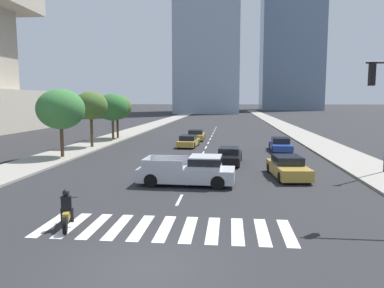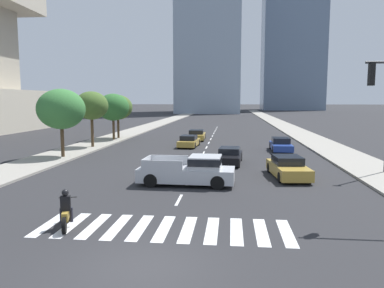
% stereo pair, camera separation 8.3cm
% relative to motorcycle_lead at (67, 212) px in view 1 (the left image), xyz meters
% --- Properties ---
extents(ground_plane, '(800.00, 800.00, 0.00)m').
position_rel_motorcycle_lead_xyz_m(ground_plane, '(3.68, -2.97, -0.58)').
color(ground_plane, '#28282B').
extents(sidewalk_east, '(4.00, 260.00, 0.15)m').
position_rel_motorcycle_lead_xyz_m(sidewalk_east, '(15.76, 27.03, -0.51)').
color(sidewalk_east, gray).
rests_on(sidewalk_east, ground).
extents(sidewalk_west, '(4.00, 260.00, 0.15)m').
position_rel_motorcycle_lead_xyz_m(sidewalk_west, '(-8.40, 27.03, -0.51)').
color(sidewalk_west, gray).
rests_on(sidewalk_west, ground).
extents(crosswalk_near, '(9.45, 2.88, 0.01)m').
position_rel_motorcycle_lead_xyz_m(crosswalk_near, '(3.68, 0.27, -0.58)').
color(crosswalk_near, silver).
rests_on(crosswalk_near, ground).
extents(lane_divider_center, '(0.14, 50.00, 0.01)m').
position_rel_motorcycle_lead_xyz_m(lane_divider_center, '(3.68, 28.27, -0.58)').
color(lane_divider_center, silver).
rests_on(lane_divider_center, ground).
extents(motorcycle_lead, '(0.93, 1.99, 1.49)m').
position_rel_motorcycle_lead_xyz_m(motorcycle_lead, '(0.00, 0.00, 0.00)').
color(motorcycle_lead, black).
rests_on(motorcycle_lead, ground).
extents(pickup_truck, '(5.47, 2.28, 1.67)m').
position_rel_motorcycle_lead_xyz_m(pickup_truck, '(3.92, 7.50, 0.23)').
color(pickup_truck, '#B7BABF').
rests_on(pickup_truck, ground).
extents(sedan_gold_0, '(2.28, 4.78, 1.31)m').
position_rel_motorcycle_lead_xyz_m(sedan_gold_0, '(9.68, 10.20, 0.02)').
color(sedan_gold_0, '#B28E38').
rests_on(sedan_gold_0, ground).
extents(sedan_blue_1, '(1.88, 4.53, 1.24)m').
position_rel_motorcycle_lead_xyz_m(sedan_blue_1, '(10.83, 22.41, -0.01)').
color(sedan_blue_1, navy).
rests_on(sedan_blue_1, ground).
extents(sedan_gold_2, '(1.98, 4.51, 1.24)m').
position_rel_motorcycle_lead_xyz_m(sedan_gold_2, '(2.05, 31.05, -0.01)').
color(sedan_gold_2, '#B28E38').
rests_on(sedan_gold_2, ground).
extents(sedan_gold_3, '(2.00, 4.32, 1.20)m').
position_rel_motorcycle_lead_xyz_m(sedan_gold_3, '(1.87, 24.48, -0.03)').
color(sedan_gold_3, '#B28E38').
rests_on(sedan_gold_3, ground).
extents(sedan_black_4, '(2.06, 4.63, 1.20)m').
position_rel_motorcycle_lead_xyz_m(sedan_black_4, '(6.04, 14.88, -0.02)').
color(sedan_black_4, black).
rests_on(sedan_black_4, ground).
extents(street_tree_nearest, '(3.84, 3.84, 5.53)m').
position_rel_motorcycle_lead_xyz_m(street_tree_nearest, '(-7.60, 15.92, 3.45)').
color(street_tree_nearest, '#4C3823').
rests_on(street_tree_nearest, sidewalk_west).
extents(street_tree_second, '(3.27, 3.27, 5.47)m').
position_rel_motorcycle_lead_xyz_m(street_tree_second, '(-7.60, 22.53, 3.63)').
color(street_tree_second, '#4C3823').
rests_on(street_tree_second, sidewalk_west).
extents(street_tree_third, '(3.70, 3.70, 5.36)m').
position_rel_motorcycle_lead_xyz_m(street_tree_third, '(-7.60, 29.28, 3.34)').
color(street_tree_third, '#4C3823').
rests_on(street_tree_third, sidewalk_west).
extents(street_tree_fourth, '(3.53, 3.53, 5.24)m').
position_rel_motorcycle_lead_xyz_m(street_tree_fourth, '(-7.60, 31.10, 3.30)').
color(street_tree_fourth, '#4C3823').
rests_on(street_tree_fourth, sidewalk_west).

